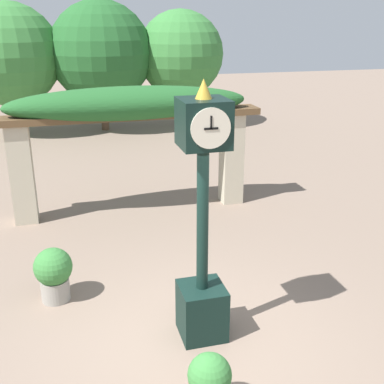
{
  "coord_description": "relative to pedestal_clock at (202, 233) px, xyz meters",
  "views": [
    {
      "loc": [
        -1.32,
        -5.0,
        4.01
      ],
      "look_at": [
        0.22,
        0.71,
        1.85
      ],
      "focal_mm": 45.0,
      "sensor_mm": 36.0,
      "label": 1
    }
  ],
  "objects": [
    {
      "name": "pedestal_clock",
      "position": [
        0.0,
        0.0,
        0.0
      ],
      "size": [
        0.58,
        0.6,
        3.37
      ],
      "color": "black",
      "rests_on": "ground"
    },
    {
      "name": "potted_plant_near_right",
      "position": [
        -1.89,
        1.37,
        -1.03
      ],
      "size": [
        0.57,
        0.57,
        0.84
      ],
      "color": "gray",
      "rests_on": "ground"
    },
    {
      "name": "tree_line",
      "position": [
        -0.38,
        12.96,
        1.29
      ],
      "size": [
        9.42,
        3.71,
        4.63
      ],
      "color": "brown",
      "rests_on": "ground"
    },
    {
      "name": "ground_plane",
      "position": [
        -0.22,
        -0.21,
        -1.48
      ],
      "size": [
        60.0,
        60.0,
        0.0
      ],
      "primitive_type": "plane",
      "color": "#7F6B5B"
    },
    {
      "name": "pergola",
      "position": [
        -0.22,
        4.6,
        0.62
      ],
      "size": [
        5.53,
        1.05,
        2.7
      ],
      "color": "#BCB299",
      "rests_on": "ground"
    }
  ]
}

